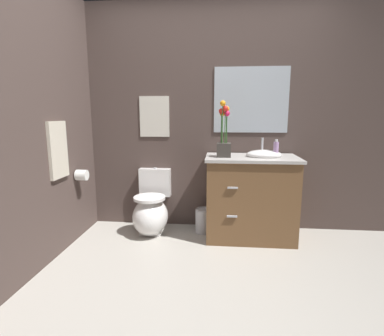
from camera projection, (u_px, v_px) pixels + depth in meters
The scene contains 12 objects.
ground_plane at pixel (206, 297), 2.14m from camera, with size 9.36×9.36×0.00m, color #B2ADA3.
wall_back at pixel (231, 119), 3.29m from camera, with size 4.37×0.05×2.50m, color #4C3D38.
wall_left at pixel (38, 120), 2.46m from camera, with size 0.05×3.93×2.50m, color #4C3D38.
toilet at pixel (151, 211), 3.26m from camera, with size 0.38×0.59×0.69m.
vanity_cabinet at pixel (251, 197), 3.10m from camera, with size 0.94×0.56×1.05m.
flower_vase at pixel (224, 139), 2.97m from camera, with size 0.14×0.14×0.56m.
soap_bottle at pixel (276, 149), 2.95m from camera, with size 0.05×0.05×0.18m.
trash_bin at pixel (204, 220), 3.28m from camera, with size 0.18×0.18×0.27m.
wall_poster at pixel (154, 117), 3.34m from camera, with size 0.34×0.01×0.45m, color silver.
wall_mirror at pixel (251, 100), 3.21m from camera, with size 0.80×0.01×0.70m, color #B2BCC6.
hanging_towel at pixel (58, 150), 2.70m from camera, with size 0.03×0.28×0.52m, color beige.
toilet_paper_roll at pixel (82, 175), 3.05m from camera, with size 0.11×0.11×0.11m, color white.
Camera 1 is at (0.08, -1.94, 1.31)m, focal length 27.67 mm.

